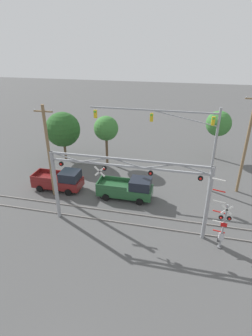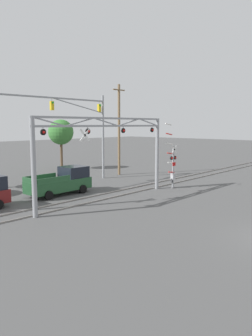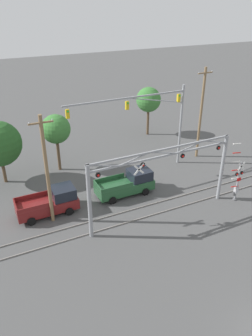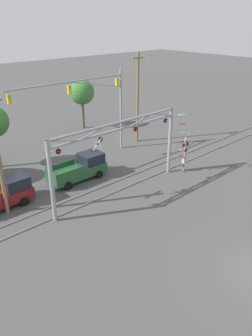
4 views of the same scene
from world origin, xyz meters
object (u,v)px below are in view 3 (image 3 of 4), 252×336
object	(u,v)px
pickup_truck_following	(51,202)
pickup_truck_lead	(128,184)
background_tree_far_left_verge	(149,100)
crossing_signal_mast	(237,181)
crossing_gantry	(162,173)
utility_pole_left	(47,170)
background_tree_beyond_span	(56,129)
traffic_signal_span	(157,114)
utility_pole_right	(201,113)

from	to	relation	value
pickup_truck_following	pickup_truck_lead	bearing A→B (deg)	-0.37
background_tree_far_left_verge	crossing_signal_mast	bearing A→B (deg)	-92.47
crossing_signal_mast	pickup_truck_lead	xyz separation A→B (m)	(-8.11, 5.26, -0.97)
crossing_gantry	utility_pole_left	world-z (taller)	utility_pole_left
background_tree_beyond_span	background_tree_far_left_verge	size ratio (longest dim) A/B	0.96
traffic_signal_span	utility_pole_right	xyz separation A→B (m)	(5.83, 0.41, -0.83)
utility_pole_right	traffic_signal_span	bearing A→B (deg)	-175.99
background_tree_far_left_verge	utility_pole_left	bearing A→B (deg)	-140.90
crossing_signal_mast	pickup_truck_lead	distance (m)	9.72
crossing_signal_mast	utility_pole_right	world-z (taller)	utility_pole_right
background_tree_beyond_span	background_tree_far_left_verge	bearing A→B (deg)	19.46
background_tree_beyond_span	utility_pole_left	bearing A→B (deg)	-109.29
background_tree_beyond_span	pickup_truck_lead	bearing A→B (deg)	-59.18
pickup_truck_following	background_tree_far_left_verge	world-z (taller)	background_tree_far_left_verge
crossing_gantry	utility_pole_left	bearing A→B (deg)	158.47
utility_pole_left	background_tree_beyond_span	xyz separation A→B (m)	(2.99, 8.54, -0.14)
pickup_truck_lead	background_tree_far_left_verge	bearing A→B (deg)	53.83
utility_pole_left	background_tree_beyond_span	bearing A→B (deg)	70.71
pickup_truck_lead	background_tree_beyond_span	size ratio (longest dim) A/B	0.89
traffic_signal_span	background_tree_far_left_verge	world-z (taller)	traffic_signal_span
background_tree_far_left_verge	pickup_truck_following	bearing A→B (deg)	-143.08
utility_pole_left	crossing_gantry	bearing A→B (deg)	-21.53
crossing_signal_mast	crossing_gantry	bearing A→B (deg)	173.02
utility_pole_right	background_tree_far_left_verge	bearing A→B (deg)	101.98
pickup_truck_following	utility_pole_left	distance (m)	3.85
traffic_signal_span	background_tree_far_left_verge	bearing A→B (deg)	65.23
traffic_signal_span	pickup_truck_lead	world-z (taller)	traffic_signal_span
pickup_truck_lead	crossing_signal_mast	bearing A→B (deg)	-32.96
pickup_truck_lead	utility_pole_right	distance (m)	12.02
crossing_gantry	pickup_truck_following	distance (m)	9.68
pickup_truck_following	crossing_signal_mast	bearing A→B (deg)	-19.10
crossing_signal_mast	utility_pole_left	world-z (taller)	utility_pole_left
background_tree_far_left_verge	pickup_truck_lead	bearing A→B (deg)	-126.17
background_tree_beyond_span	crossing_gantry	bearing A→B (deg)	-65.88
crossing_gantry	crossing_signal_mast	size ratio (longest dim) A/B	2.17
crossing_gantry	background_tree_far_left_verge	bearing A→B (deg)	64.09
crossing_gantry	crossing_signal_mast	world-z (taller)	crossing_gantry
utility_pole_right	pickup_truck_following	bearing A→B (deg)	-168.28
pickup_truck_following	background_tree_far_left_verge	bearing A→B (deg)	36.92
crossing_gantry	crossing_signal_mast	xyz separation A→B (m)	(7.26, -0.89, -2.04)
pickup_truck_lead	background_tree_far_left_verge	size ratio (longest dim) A/B	0.85
traffic_signal_span	background_tree_far_left_verge	size ratio (longest dim) A/B	2.00
utility_pole_left	utility_pole_right	size ratio (longest dim) A/B	0.90
crossing_signal_mast	pickup_truck_lead	size ratio (longest dim) A/B	1.08
utility_pole_right	background_tree_beyond_span	distance (m)	15.53
crossing_gantry	traffic_signal_span	xyz separation A→B (m)	(3.96, 7.71, 1.96)
crossing_gantry	utility_pole_right	distance (m)	12.77
traffic_signal_span	pickup_truck_following	distance (m)	13.43
pickup_truck_following	utility_pole_left	world-z (taller)	utility_pole_left
pickup_truck_following	utility_pole_right	xyz separation A→B (m)	(17.86, 3.71, 4.15)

